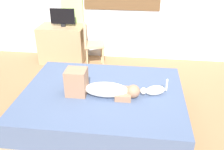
{
  "coord_description": "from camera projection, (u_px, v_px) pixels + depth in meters",
  "views": [
    {
      "loc": [
        0.33,
        -2.75,
        2.17
      ],
      "look_at": [
        -0.04,
        0.24,
        0.61
      ],
      "focal_mm": 40.27,
      "sensor_mm": 36.0,
      "label": 1
    }
  ],
  "objects": [
    {
      "name": "bed",
      "position": [
        103.0,
        106.0,
        3.4
      ],
      "size": [
        2.16,
        1.71,
        0.46
      ],
      "color": "#997A56",
      "rests_on": "ground"
    },
    {
      "name": "cat",
      "position": [
        154.0,
        90.0,
        3.19
      ],
      "size": [
        0.35,
        0.19,
        0.21
      ],
      "color": "silver",
      "rests_on": "bed"
    },
    {
      "name": "ground_plane",
      "position": [
        113.0,
        122.0,
        3.46
      ],
      "size": [
        16.0,
        16.0,
        0.0
      ],
      "primitive_type": "plane",
      "color": "olive"
    },
    {
      "name": "cup",
      "position": [
        73.0,
        21.0,
        5.12
      ],
      "size": [
        0.07,
        0.07,
        0.09
      ],
      "primitive_type": "cylinder",
      "color": "teal",
      "rests_on": "desk"
    },
    {
      "name": "desk",
      "position": [
        63.0,
        44.0,
        5.13
      ],
      "size": [
        0.9,
        0.56,
        0.74
      ],
      "color": "#997A56",
      "rests_on": "ground"
    },
    {
      "name": "chair_by_desk",
      "position": [
        90.0,
        42.0,
        4.82
      ],
      "size": [
        0.46,
        0.46,
        0.86
      ],
      "color": "tan",
      "rests_on": "ground"
    },
    {
      "name": "tv_monitor",
      "position": [
        63.0,
        17.0,
        4.87
      ],
      "size": [
        0.48,
        0.1,
        0.35
      ],
      "color": "black",
      "rests_on": "desk"
    },
    {
      "name": "person_lying",
      "position": [
        99.0,
        87.0,
        3.17
      ],
      "size": [
        0.94,
        0.28,
        0.34
      ],
      "color": "silver",
      "rests_on": "bed"
    }
  ]
}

